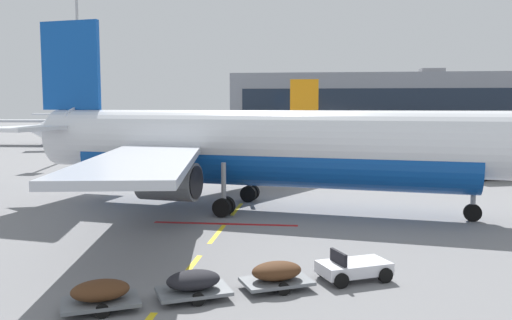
{
  "coord_description": "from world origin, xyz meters",
  "views": [
    {
      "loc": [
        23.07,
        -6.6,
        6.46
      ],
      "look_at": [
        18.4,
        33.15,
        2.43
      ],
      "focal_mm": 37.66,
      "sensor_mm": 36.0,
      "label": 1
    }
  ],
  "objects_px": {
    "airliner_mid_left": "(86,119)",
    "baggage_train": "(237,279)",
    "fuel_service_truck": "(496,161)",
    "airliner_foreground": "(259,147)",
    "airliner_far_center": "(391,133)",
    "apron_light_mast_near": "(78,47)"
  },
  "relations": [
    {
      "from": "airliner_mid_left",
      "to": "baggage_train",
      "type": "distance_m",
      "value": 83.45
    },
    {
      "from": "baggage_train",
      "to": "apron_light_mast_near",
      "type": "distance_m",
      "value": 59.47
    },
    {
      "from": "fuel_service_truck",
      "to": "baggage_train",
      "type": "xyz_separation_m",
      "value": [
        -18.33,
        -31.61,
        -1.11
      ]
    },
    {
      "from": "airliner_mid_left",
      "to": "fuel_service_truck",
      "type": "height_order",
      "value": "airliner_mid_left"
    },
    {
      "from": "baggage_train",
      "to": "airliner_foreground",
      "type": "bearing_deg",
      "value": 93.48
    },
    {
      "from": "apron_light_mast_near",
      "to": "fuel_service_truck",
      "type": "bearing_deg",
      "value": -21.63
    },
    {
      "from": "airliner_far_center",
      "to": "apron_light_mast_near",
      "type": "xyz_separation_m",
      "value": [
        -40.33,
        0.29,
        11.03
      ]
    },
    {
      "from": "airliner_foreground",
      "to": "airliner_mid_left",
      "type": "bearing_deg",
      "value": 122.65
    },
    {
      "from": "fuel_service_truck",
      "to": "apron_light_mast_near",
      "type": "relative_size",
      "value": 0.33
    },
    {
      "from": "airliner_foreground",
      "to": "baggage_train",
      "type": "relative_size",
      "value": 3.14
    },
    {
      "from": "airliner_far_center",
      "to": "apron_light_mast_near",
      "type": "bearing_deg",
      "value": 179.59
    },
    {
      "from": "airliner_foreground",
      "to": "apron_light_mast_near",
      "type": "relative_size",
      "value": 1.54
    },
    {
      "from": "airliner_mid_left",
      "to": "airliner_far_center",
      "type": "xyz_separation_m",
      "value": [
        50.16,
        -23.96,
        -0.93
      ]
    },
    {
      "from": "airliner_far_center",
      "to": "baggage_train",
      "type": "height_order",
      "value": "airliner_far_center"
    },
    {
      "from": "airliner_foreground",
      "to": "fuel_service_truck",
      "type": "height_order",
      "value": "airliner_foreground"
    },
    {
      "from": "airliner_mid_left",
      "to": "baggage_train",
      "type": "height_order",
      "value": "airliner_mid_left"
    },
    {
      "from": "airliner_mid_left",
      "to": "apron_light_mast_near",
      "type": "bearing_deg",
      "value": -67.46
    },
    {
      "from": "airliner_mid_left",
      "to": "baggage_train",
      "type": "xyz_separation_m",
      "value": [
        38.53,
        -73.93,
        -3.56
      ]
    },
    {
      "from": "airliner_foreground",
      "to": "airliner_far_center",
      "type": "relative_size",
      "value": 1.25
    },
    {
      "from": "fuel_service_truck",
      "to": "baggage_train",
      "type": "bearing_deg",
      "value": -120.1
    },
    {
      "from": "fuel_service_truck",
      "to": "baggage_train",
      "type": "height_order",
      "value": "fuel_service_truck"
    },
    {
      "from": "airliner_far_center",
      "to": "baggage_train",
      "type": "bearing_deg",
      "value": -103.1
    }
  ]
}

